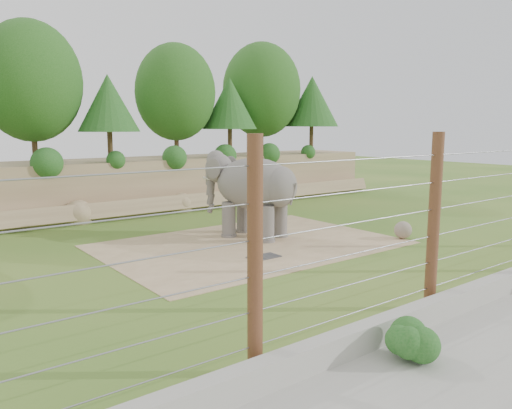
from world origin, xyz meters
TOP-DOWN VIEW (x-y plane):
  - ground at (0.00, 0.00)m, footprint 90.00×90.00m
  - back_embankment at (0.59, 12.68)m, footprint 30.00×5.52m
  - dirt_patch at (0.50, 3.00)m, footprint 10.00×7.00m
  - drain_grate at (-0.23, 1.28)m, footprint 1.00×0.60m
  - elephant at (1.37, 3.87)m, footprint 2.96×4.19m
  - stone_ball at (5.50, 0.26)m, footprint 0.64×0.64m
  - retaining_wall at (0.00, -5.00)m, footprint 26.00×0.35m
  - barrier_fence at (0.00, -4.50)m, footprint 20.26×0.26m
  - walkway_shrub at (-2.59, -5.80)m, footprint 0.68×0.68m

SIDE VIEW (x-z plane):
  - ground at x=0.00m, z-range 0.00..0.00m
  - dirt_patch at x=0.50m, z-range 0.00..0.02m
  - drain_grate at x=-0.23m, z-range 0.02..0.05m
  - retaining_wall at x=0.00m, z-range 0.00..0.50m
  - stone_ball at x=5.50m, z-range 0.02..0.66m
  - walkway_shrub at x=-2.59m, z-range 0.01..0.69m
  - elephant at x=1.37m, z-range 0.00..3.12m
  - barrier_fence at x=0.00m, z-range 0.00..4.00m
  - back_embankment at x=0.59m, z-range -0.42..8.35m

